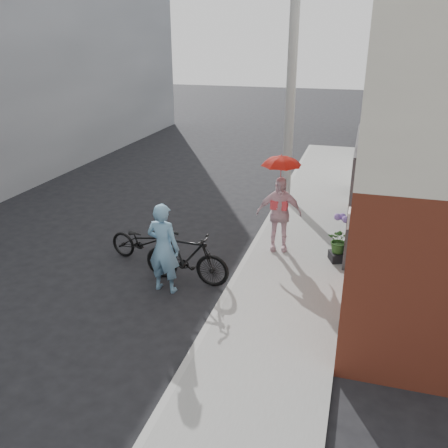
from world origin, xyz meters
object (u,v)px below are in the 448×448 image
at_px(kimono_woman, 279,214).
at_px(planter, 338,256).
at_px(utility_pole, 291,87).
at_px(officer, 163,248).
at_px(bike_left, 144,243).
at_px(bike_right, 187,258).

relative_size(kimono_woman, planter, 4.69).
height_order(utility_pole, officer, utility_pole).
distance_m(officer, bike_left, 1.54).
xyz_separation_m(utility_pole, planter, (1.90, -4.08, -3.28)).
relative_size(bike_left, planter, 4.74).
bearing_deg(bike_right, bike_left, 66.50).
height_order(bike_left, kimono_woman, kimono_woman).
distance_m(utility_pole, kimono_woman, 4.59).
relative_size(officer, planter, 4.94).
relative_size(bike_right, kimono_woman, 1.05).
xyz_separation_m(bike_right, kimono_woman, (1.59, 1.96, 0.45)).
distance_m(bike_right, planter, 3.51).
xyz_separation_m(utility_pole, officer, (-1.46, -6.24, -2.55)).
bearing_deg(officer, planter, -141.29).
relative_size(bike_left, kimono_woman, 1.01).
bearing_deg(kimono_woman, bike_right, -141.26).
bearing_deg(utility_pole, bike_left, -115.30).
relative_size(utility_pole, officer, 3.69).
bearing_deg(utility_pole, officer, -103.14).
xyz_separation_m(officer, kimono_woman, (1.91, 2.40, 0.07)).
relative_size(utility_pole, planter, 18.23).
distance_m(utility_pole, bike_left, 6.45).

